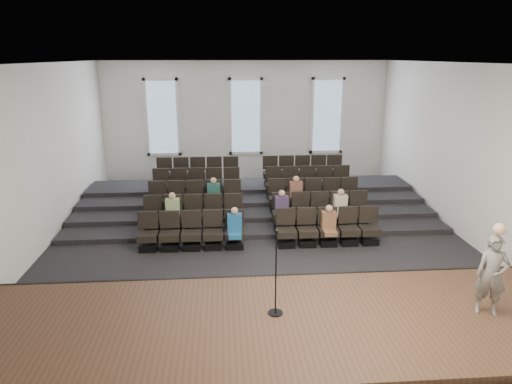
% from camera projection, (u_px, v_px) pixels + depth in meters
% --- Properties ---
extents(ground, '(14.00, 14.00, 0.00)m').
position_uv_depth(ground, '(259.00, 239.00, 13.46)').
color(ground, black).
rests_on(ground, ground).
extents(ceiling, '(12.00, 14.00, 0.02)m').
position_uv_depth(ceiling, '(259.00, 63.00, 12.02)').
color(ceiling, white).
rests_on(ceiling, ground).
extents(wall_back, '(12.00, 0.04, 5.00)m').
position_uv_depth(wall_back, '(246.00, 121.00, 19.45)').
color(wall_back, white).
rests_on(wall_back, ground).
extents(wall_front, '(12.00, 0.04, 5.00)m').
position_uv_depth(wall_front, '(302.00, 267.00, 6.04)').
color(wall_front, white).
rests_on(wall_front, ground).
extents(wall_left, '(0.04, 14.00, 5.00)m').
position_uv_depth(wall_left, '(37.00, 159.00, 12.31)').
color(wall_left, white).
rests_on(wall_left, ground).
extents(wall_right, '(0.04, 14.00, 5.00)m').
position_uv_depth(wall_right, '(466.00, 152.00, 13.18)').
color(wall_right, white).
rests_on(wall_right, ground).
extents(stage, '(11.80, 3.60, 0.50)m').
position_uv_depth(stage, '(281.00, 331.00, 8.52)').
color(stage, '#482C1F').
rests_on(stage, ground).
extents(stage_lip, '(11.80, 0.06, 0.52)m').
position_uv_depth(stage_lip, '(271.00, 285.00, 10.21)').
color(stage_lip, black).
rests_on(stage_lip, ground).
extents(risers, '(11.80, 4.80, 0.60)m').
position_uv_depth(risers, '(252.00, 200.00, 16.43)').
color(risers, black).
rests_on(risers, ground).
extents(seating_rows, '(6.80, 4.70, 1.67)m').
position_uv_depth(seating_rows, '(255.00, 201.00, 14.74)').
color(seating_rows, black).
rests_on(seating_rows, ground).
extents(windows, '(8.44, 0.10, 3.24)m').
position_uv_depth(windows, '(246.00, 117.00, 19.32)').
color(windows, white).
rests_on(windows, wall_back).
extents(audience, '(5.45, 2.64, 1.10)m').
position_uv_depth(audience, '(267.00, 207.00, 13.67)').
color(audience, '#1C5B8F').
rests_on(audience, seating_rows).
extents(speaker, '(0.66, 0.55, 1.56)m').
position_uv_depth(speaker, '(492.00, 275.00, 8.46)').
color(speaker, '#63615E').
rests_on(speaker, stage).
extents(mic_stand, '(0.29, 0.29, 1.70)m').
position_uv_depth(mic_stand, '(276.00, 289.00, 8.50)').
color(mic_stand, black).
rests_on(mic_stand, stage).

